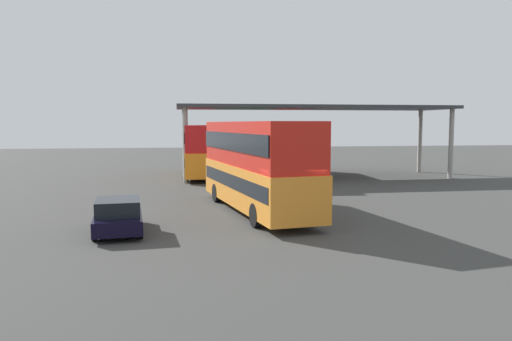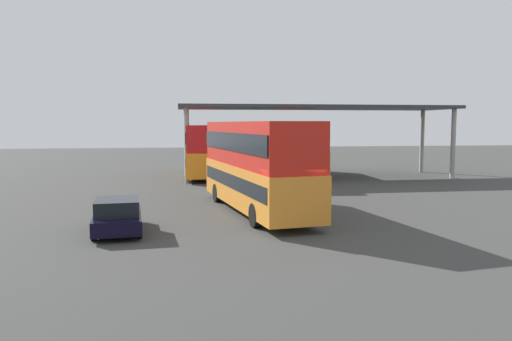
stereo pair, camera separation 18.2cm
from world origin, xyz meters
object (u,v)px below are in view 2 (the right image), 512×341
at_px(double_decker_main, 256,163).
at_px(parked_hatchback, 118,216).
at_px(double_decker_far_right, 298,148).
at_px(double_decker_near_canopy, 201,148).
at_px(double_decker_mid_row, 258,150).

height_order(double_decker_main, parked_hatchback, double_decker_main).
height_order(parked_hatchback, double_decker_far_right, double_decker_far_right).
bearing_deg(parked_hatchback, double_decker_far_right, -36.17).
height_order(parked_hatchback, double_decker_near_canopy, double_decker_near_canopy).
distance_m(parked_hatchback, double_decker_mid_row, 19.68).
bearing_deg(double_decker_near_canopy, double_decker_main, -172.37).
bearing_deg(parked_hatchback, double_decker_near_canopy, -16.70).
xyz_separation_m(double_decker_main, double_decker_mid_row, (2.28, 14.00, -0.16)).
distance_m(double_decker_mid_row, double_decker_far_right, 4.25).
xyz_separation_m(double_decker_near_canopy, double_decker_far_right, (7.84, -0.36, -0.01)).
relative_size(parked_hatchback, double_decker_far_right, 0.38).
relative_size(double_decker_near_canopy, double_decker_mid_row, 1.01).
xyz_separation_m(parked_hatchback, double_decker_far_right, (11.96, 19.95, 1.58)).
height_order(double_decker_near_canopy, double_decker_mid_row, double_decker_near_canopy).
relative_size(double_decker_mid_row, double_decker_far_right, 0.97).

